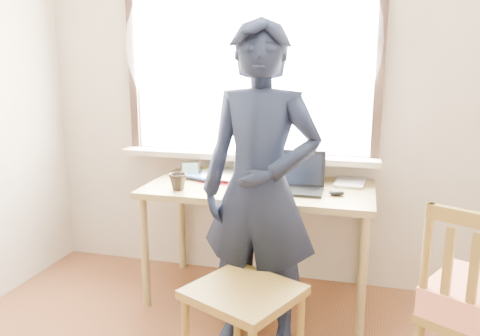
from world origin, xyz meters
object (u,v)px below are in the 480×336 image
(desk, at_px, (259,198))
(mug_white, at_px, (259,171))
(work_chair, at_px, (244,303))
(person, at_px, (260,191))
(mug_dark, at_px, (178,182))
(laptop, at_px, (296,181))

(desk, height_order, mug_white, mug_white)
(desk, height_order, work_chair, desk)
(desk, height_order, person, person)
(mug_white, distance_m, person, 0.73)
(desk, xyz_separation_m, mug_dark, (-0.47, -0.23, 0.13))
(desk, bearing_deg, work_chair, -82.06)
(mug_white, xyz_separation_m, work_chair, (0.17, -1.05, -0.42))
(laptop, bearing_deg, work_chair, -98.71)
(laptop, relative_size, mug_dark, 3.11)
(work_chair, bearing_deg, mug_white, 98.95)
(mug_dark, relative_size, work_chair, 0.18)
(desk, xyz_separation_m, work_chair, (0.12, -0.85, -0.29))
(laptop, height_order, mug_dark, laptop)
(desk, distance_m, mug_dark, 0.54)
(mug_dark, xyz_separation_m, person, (0.59, -0.28, 0.06))
(person, bearing_deg, desk, 108.93)
(laptop, xyz_separation_m, person, (-0.12, -0.48, 0.06))
(desk, height_order, mug_dark, mug_dark)
(person, bearing_deg, work_chair, -84.54)
(desk, xyz_separation_m, mug_white, (-0.05, 0.20, 0.14))
(mug_white, xyz_separation_m, person, (0.17, -0.71, 0.06))
(laptop, xyz_separation_m, mug_white, (-0.29, 0.23, -0.00))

